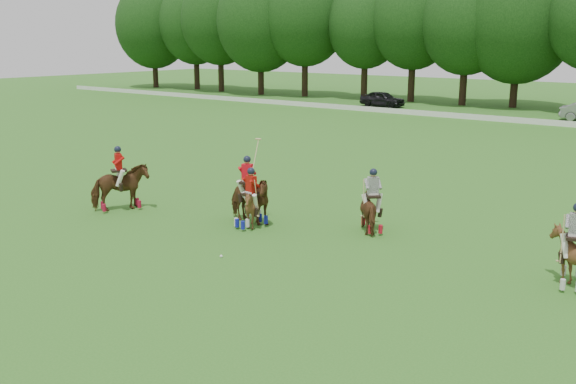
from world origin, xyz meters
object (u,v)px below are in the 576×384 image
Objects in this scene: polo_stripe_a at (372,209)px; polo_ball at (221,256)px; polo_red_b at (248,199)px; polo_red_c at (251,207)px; car_left at (382,99)px; polo_stripe_b at (573,257)px; polo_red_a at (120,187)px.

polo_stripe_a is 5.61m from polo_ball.
polo_red_b is 0.53m from polo_red_c.
polo_ball is at bearing -61.57° from polo_red_b.
polo_ball is (-2.18, -5.12, -0.72)m from polo_stripe_a.
car_left is 45.29m from polo_ball.
polo_stripe_a reaches higher than polo_red_c.
car_left is 46.18m from polo_stripe_b.
polo_ball is at bearing -65.67° from polo_red_c.
polo_ball is (6.79, -1.67, -0.87)m from polo_red_a.
car_left is at bearing 118.89° from polo_stripe_a.
polo_red_b is at bearing -155.71° from car_left.
car_left is 42.04m from polo_red_c.
polo_red_c reaches higher than polo_ball.
polo_stripe_a is (20.12, -36.46, 0.02)m from car_left.
polo_stripe_a is at bearing 170.42° from polo_stripe_b.
polo_red_a is at bearing -162.99° from car_left.
polo_stripe_b is (15.67, 2.32, -0.10)m from polo_red_a.
polo_red_b is at bearing 17.35° from polo_red_a.
car_left is at bearing 113.26° from polo_red_c.
polo_red_a is 9.61m from polo_stripe_a.
polo_red_a is at bearing -171.59° from polo_stripe_b.
polo_stripe_b is (6.70, -1.13, 0.04)m from polo_stripe_a.
polo_red_b is 3.78m from polo_ball.
polo_red_b reaches higher than polo_stripe_b.
polo_red_a is 1.14× the size of polo_stripe_a.
polo_stripe_a reaches higher than polo_ball.
polo_red_a is 15.84m from polo_stripe_b.
polo_ball is at bearing -13.80° from polo_red_a.
polo_red_b reaches higher than car_left.
car_left is 41.61m from polo_red_b.
polo_red_b is 1.31× the size of polo_stripe_b.
polo_red_b is 1.37× the size of polo_stripe_a.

